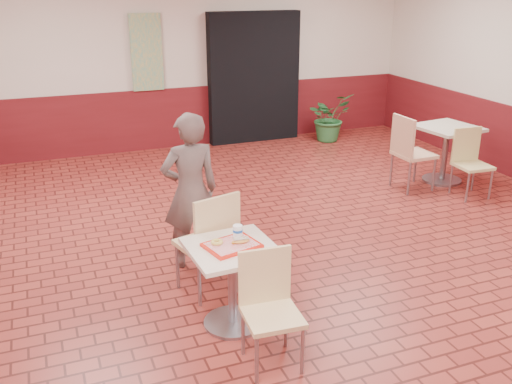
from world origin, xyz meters
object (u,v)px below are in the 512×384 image
object	(u,v)px
ring_donut	(217,242)
main_table	(232,273)
customer	(190,191)
second_table	(446,145)
chair_second_front	(470,159)
potted_plant	(329,117)
long_john_donut	(240,241)
paper_cup	(238,231)
chair_second_left	(409,149)
chair_main_front	(269,302)
chair_main_back	(211,239)
serving_tray	(232,245)

from	to	relation	value
ring_donut	main_table	bearing A→B (deg)	-21.73
customer	second_table	world-z (taller)	customer
chair_second_front	ring_donut	bearing A→B (deg)	-152.95
second_table	potted_plant	world-z (taller)	potted_plant
long_john_donut	paper_cup	distance (m)	0.12
paper_cup	chair_second_left	size ratio (longest dim) A/B	0.10
chair_second_front	potted_plant	size ratio (longest dim) A/B	1.06
ring_donut	second_table	size ratio (longest dim) A/B	0.12
long_john_donut	chair_second_left	xyz separation A→B (m)	(3.20, 2.24, -0.19)
chair_main_front	paper_cup	size ratio (longest dim) A/B	8.73
main_table	customer	world-z (taller)	customer
chair_main_back	long_john_donut	size ratio (longest dim) A/B	6.54
paper_cup	chair_second_left	bearing A→B (deg)	33.64
chair_main_front	customer	distance (m)	1.73
chair_second_left	potted_plant	xyz separation A→B (m)	(0.18, 2.60, -0.15)
serving_tray	ring_donut	size ratio (longest dim) A/B	4.21
customer	second_table	xyz separation A→B (m)	(3.96, 1.15, -0.24)
ring_donut	long_john_donut	bearing A→B (deg)	-16.56
chair_second_left	paper_cup	bearing A→B (deg)	122.36
main_table	long_john_donut	xyz separation A→B (m)	(0.07, -0.01, 0.28)
customer	potted_plant	bearing A→B (deg)	-135.62
chair_main_back	customer	distance (m)	0.67
chair_second_left	chair_main_back	bearing A→B (deg)	115.94
customer	chair_main_front	bearing A→B (deg)	92.21
chair_main_front	second_table	size ratio (longest dim) A/B	1.10
customer	ring_donut	distance (m)	1.13
main_table	long_john_donut	world-z (taller)	long_john_donut
chair_main_front	paper_cup	distance (m)	0.71
chair_main_back	ring_donut	distance (m)	0.54
main_table	long_john_donut	distance (m)	0.29
main_table	chair_second_front	size ratio (longest dim) A/B	0.81
chair_main_back	chair_second_front	distance (m)	4.10
serving_tray	chair_second_left	size ratio (longest dim) A/B	0.40
chair_main_back	serving_tray	distance (m)	0.56
chair_second_left	chair_second_front	bearing A→B (deg)	-127.97
paper_cup	potted_plant	distance (m)	5.80
customer	serving_tray	bearing A→B (deg)	89.07
main_table	paper_cup	size ratio (longest dim) A/B	7.14
chair_main_back	ring_donut	bearing A→B (deg)	64.31
main_table	ring_donut	world-z (taller)	ring_donut
main_table	customer	distance (m)	1.20
chair_second_front	customer	bearing A→B (deg)	-167.53
paper_cup	ring_donut	bearing A→B (deg)	-161.73
main_table	customer	size ratio (longest dim) A/B	0.46
chair_second_front	second_table	bearing A→B (deg)	88.82
customer	long_john_donut	xyz separation A→B (m)	(0.09, -1.18, -0.02)
customer	main_table	bearing A→B (deg)	89.07
chair_main_front	ring_donut	bearing A→B (deg)	114.03
customer	second_table	size ratio (longest dim) A/B	1.96
chair_main_back	paper_cup	size ratio (longest dim) A/B	9.85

